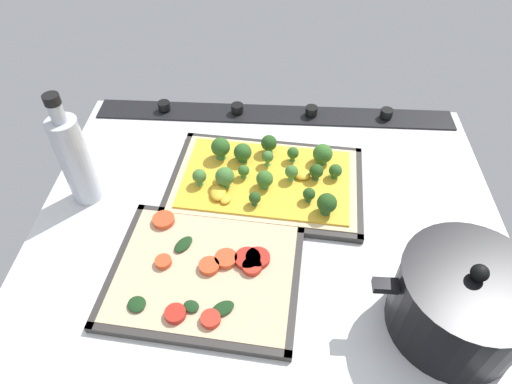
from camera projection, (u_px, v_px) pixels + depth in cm
name	position (u px, v px, depth cm)	size (l,w,h in cm)	color
ground_plane	(269.00, 222.00, 84.60)	(85.85, 69.67, 3.00)	silver
stove_control_panel	(274.00, 113.00, 104.83)	(82.42, 7.00, 2.60)	black
baking_tray_front	(266.00, 183.00, 89.06)	(39.47, 27.67, 1.30)	#33302D
broccoli_pizza	(267.00, 176.00, 87.96)	(36.88, 25.07, 6.09)	beige
baking_tray_back	(205.00, 274.00, 74.35)	(33.14, 27.90, 1.30)	#33302D
veggie_pizza_back	(207.00, 271.00, 73.87)	(30.53, 25.29, 1.90)	#CCB089
cooking_pot	(461.00, 302.00, 64.18)	(26.36, 19.55, 14.73)	black
oil_bottle	(75.00, 159.00, 80.23)	(5.39, 5.39, 23.03)	#B7BCC6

